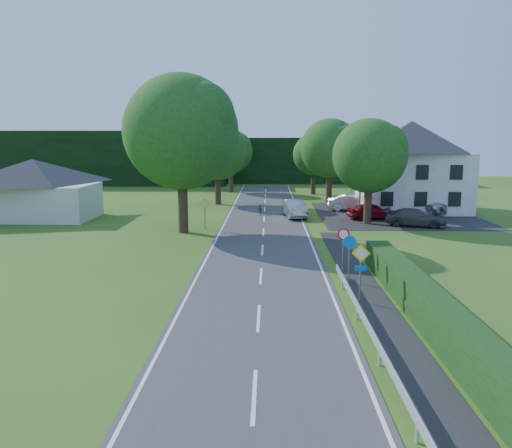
{
  "coord_description": "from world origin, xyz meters",
  "views": [
    {
      "loc": [
        0.36,
        -12.67,
        7.03
      ],
      "look_at": [
        -0.39,
        17.34,
        1.81
      ],
      "focal_mm": 35.0,
      "sensor_mm": 36.0,
      "label": 1
    }
  ],
  "objects_px": {
    "parked_car_red": "(371,211)",
    "parked_car_silver_b": "(445,206)",
    "streetlight": "(359,168)",
    "parked_car_grey": "(415,217)",
    "parasol": "(365,207)",
    "moving_car": "(295,209)",
    "parked_car_silver_a": "(352,203)",
    "motorcycle": "(260,208)"
  },
  "relations": [
    {
      "from": "parked_car_grey",
      "to": "parked_car_silver_b",
      "type": "relative_size",
      "value": 0.85
    },
    {
      "from": "moving_car",
      "to": "parasol",
      "type": "relative_size",
      "value": 1.98
    },
    {
      "from": "parked_car_red",
      "to": "parked_car_grey",
      "type": "xyz_separation_m",
      "value": [
        2.8,
        -3.45,
        -0.02
      ]
    },
    {
      "from": "parked_car_red",
      "to": "parked_car_silver_a",
      "type": "xyz_separation_m",
      "value": [
        -0.9,
        4.89,
        0.06
      ]
    },
    {
      "from": "parked_car_silver_b",
      "to": "parasol",
      "type": "distance_m",
      "value": 8.81
    },
    {
      "from": "motorcycle",
      "to": "parasol",
      "type": "relative_size",
      "value": 0.87
    },
    {
      "from": "parked_car_red",
      "to": "parked_car_silver_b",
      "type": "height_order",
      "value": "parked_car_silver_b"
    },
    {
      "from": "moving_car",
      "to": "parked_car_silver_a",
      "type": "height_order",
      "value": "moving_car"
    },
    {
      "from": "streetlight",
      "to": "parasol",
      "type": "bearing_deg",
      "value": 7.84
    },
    {
      "from": "parked_car_silver_b",
      "to": "parasol",
      "type": "bearing_deg",
      "value": 84.17
    },
    {
      "from": "motorcycle",
      "to": "parked_car_silver_a",
      "type": "xyz_separation_m",
      "value": [
        8.81,
        2.27,
        0.23
      ]
    },
    {
      "from": "streetlight",
      "to": "parasol",
      "type": "relative_size",
      "value": 3.41
    },
    {
      "from": "streetlight",
      "to": "parasol",
      "type": "distance_m",
      "value": 3.42
    },
    {
      "from": "parked_car_silver_b",
      "to": "parked_car_red",
      "type": "bearing_deg",
      "value": 84.06
    },
    {
      "from": "moving_car",
      "to": "parked_car_silver_b",
      "type": "distance_m",
      "value": 14.25
    },
    {
      "from": "parked_car_red",
      "to": "parked_car_silver_a",
      "type": "relative_size",
      "value": 0.9
    },
    {
      "from": "parked_car_grey",
      "to": "parasol",
      "type": "xyz_separation_m",
      "value": [
        -3.47,
        3.14,
        0.37
      ]
    },
    {
      "from": "moving_car",
      "to": "parked_car_grey",
      "type": "xyz_separation_m",
      "value": [
        9.43,
        -4.26,
        -0.08
      ]
    },
    {
      "from": "parked_car_silver_a",
      "to": "parked_car_red",
      "type": "bearing_deg",
      "value": -163.66
    },
    {
      "from": "parked_car_silver_a",
      "to": "parasol",
      "type": "height_order",
      "value": "parasol"
    },
    {
      "from": "parked_car_grey",
      "to": "motorcycle",
      "type": "bearing_deg",
      "value": 83.3
    },
    {
      "from": "moving_car",
      "to": "motorcycle",
      "type": "relative_size",
      "value": 2.29
    },
    {
      "from": "moving_car",
      "to": "parasol",
      "type": "distance_m",
      "value": 6.07
    },
    {
      "from": "streetlight",
      "to": "parked_car_red",
      "type": "xyz_separation_m",
      "value": [
        1.27,
        0.39,
        -3.72
      ]
    },
    {
      "from": "parked_car_silver_a",
      "to": "motorcycle",
      "type": "bearing_deg",
      "value": 110.36
    },
    {
      "from": "parked_car_red",
      "to": "parked_car_silver_b",
      "type": "bearing_deg",
      "value": -77.23
    },
    {
      "from": "streetlight",
      "to": "motorcycle",
      "type": "bearing_deg",
      "value": 160.37
    },
    {
      "from": "motorcycle",
      "to": "parasol",
      "type": "distance_m",
      "value": 9.52
    },
    {
      "from": "streetlight",
      "to": "parked_car_grey",
      "type": "bearing_deg",
      "value": -36.95
    },
    {
      "from": "moving_car",
      "to": "parked_car_silver_b",
      "type": "relative_size",
      "value": 0.84
    },
    {
      "from": "parked_car_red",
      "to": "motorcycle",
      "type": "bearing_deg",
      "value": 64.52
    },
    {
      "from": "moving_car",
      "to": "parked_car_silver_b",
      "type": "height_order",
      "value": "parked_car_silver_b"
    },
    {
      "from": "parked_car_grey",
      "to": "parasol",
      "type": "height_order",
      "value": "parasol"
    },
    {
      "from": "streetlight",
      "to": "parked_car_silver_a",
      "type": "relative_size",
      "value": 1.73
    },
    {
      "from": "moving_car",
      "to": "parked_car_red",
      "type": "xyz_separation_m",
      "value": [
        6.63,
        -0.81,
        -0.06
      ]
    },
    {
      "from": "streetlight",
      "to": "parked_car_red",
      "type": "bearing_deg",
      "value": 16.93
    },
    {
      "from": "moving_car",
      "to": "parked_car_grey",
      "type": "height_order",
      "value": "moving_car"
    },
    {
      "from": "moving_car",
      "to": "parasol",
      "type": "xyz_separation_m",
      "value": [
        5.96,
        -1.11,
        0.29
      ]
    },
    {
      "from": "parked_car_grey",
      "to": "parasol",
      "type": "relative_size",
      "value": 2.02
    },
    {
      "from": "parked_car_silver_a",
      "to": "parked_car_silver_b",
      "type": "bearing_deg",
      "value": -95.74
    },
    {
      "from": "moving_car",
      "to": "parked_car_red",
      "type": "bearing_deg",
      "value": -14.82
    },
    {
      "from": "streetlight",
      "to": "parked_car_silver_a",
      "type": "xyz_separation_m",
      "value": [
        0.37,
        5.28,
        -3.66
      ]
    }
  ]
}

